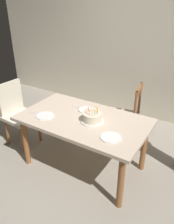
{
  "coord_description": "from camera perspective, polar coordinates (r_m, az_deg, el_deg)",
  "views": [
    {
      "loc": [
        1.3,
        -2.01,
        2.07
      ],
      "look_at": [
        0.05,
        0.0,
        0.83
      ],
      "focal_mm": 36.32,
      "sensor_mm": 36.0,
      "label": 1
    }
  ],
  "objects": [
    {
      "name": "back_wall",
      "position": [
        4.15,
        13.57,
        16.13
      ],
      "size": [
        6.4,
        0.1,
        2.6
      ],
      "primitive_type": "cube",
      "color": "beige",
      "rests_on": "ground"
    },
    {
      "name": "ground",
      "position": [
        3.17,
        -0.79,
        -13.25
      ],
      "size": [
        6.4,
        6.4,
        0.0
      ],
      "primitive_type": "plane",
      "color": "#9E9384"
    },
    {
      "name": "plate_near_guest",
      "position": [
        2.4,
        5.97,
        -6.37
      ],
      "size": [
        0.22,
        0.22,
        0.01
      ],
      "primitive_type": "cylinder",
      "color": "white",
      "rests_on": "dining_table"
    },
    {
      "name": "chair_upholstered",
      "position": [
        3.53,
        -17.27,
        0.39
      ],
      "size": [
        0.47,
        0.46,
        0.95
      ],
      "color": "beige",
      "rests_on": "ground"
    },
    {
      "name": "fork_near_celebrant",
      "position": [
        2.93,
        -13.01,
        -0.31
      ],
      "size": [
        0.18,
        0.03,
        0.01
      ],
      "primitive_type": "cube",
      "rotation": [
        0.0,
        0.0,
        0.08
      ],
      "color": "silver",
      "rests_on": "dining_table"
    },
    {
      "name": "plate_far_side",
      "position": [
        2.93,
        -0.02,
        0.55
      ],
      "size": [
        0.22,
        0.22,
        0.01
      ],
      "primitive_type": "cylinder",
      "color": "white",
      "rests_on": "dining_table"
    },
    {
      "name": "plate_near_celebrant",
      "position": [
        2.84,
        -10.47,
        -0.94
      ],
      "size": [
        0.22,
        0.22,
        0.01
      ],
      "primitive_type": "cylinder",
      "color": "white",
      "rests_on": "dining_table"
    },
    {
      "name": "birthday_cake",
      "position": [
        2.66,
        1.33,
        -1.37
      ],
      "size": [
        0.28,
        0.28,
        0.18
      ],
      "color": "silver",
      "rests_on": "dining_table"
    },
    {
      "name": "dining_table",
      "position": [
        2.79,
        -0.87,
        -3.22
      ],
      "size": [
        1.56,
        0.91,
        0.73
      ],
      "color": "beige",
      "rests_on": "ground"
    },
    {
      "name": "chair_spindle_back",
      "position": [
        3.4,
        9.4,
        -1.12
      ],
      "size": [
        0.51,
        0.51,
        0.95
      ],
      "color": "tan",
      "rests_on": "ground"
    },
    {
      "name": "fork_far_side",
      "position": [
        3.02,
        -2.53,
        1.28
      ],
      "size": [
        0.18,
        0.04,
        0.01
      ],
      "primitive_type": "cube",
      "rotation": [
        0.0,
        0.0,
        -0.11
      ],
      "color": "silver",
      "rests_on": "dining_table"
    }
  ]
}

